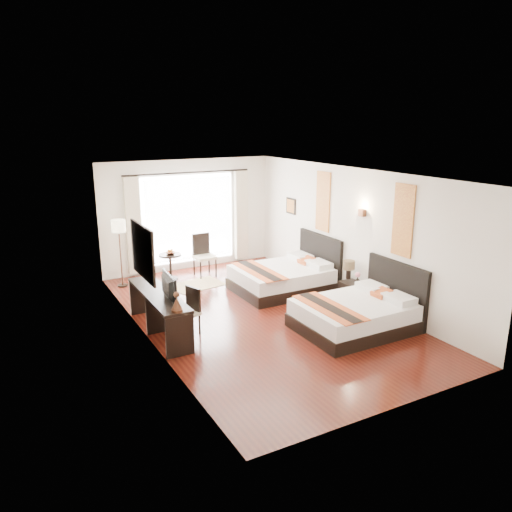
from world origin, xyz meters
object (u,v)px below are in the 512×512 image
bed_far (285,277)px  side_table (171,266)px  television (165,287)px  fruit_bowl (170,253)px  desk_chair (187,321)px  floor_lamp (119,231)px  nightstand (352,293)px  vase (358,279)px  table_lamp (349,266)px  window_chair (204,263)px  bed_near (358,313)px  console_desk (159,313)px

bed_far → side_table: size_ratio=3.38×
television → fruit_bowl: size_ratio=3.24×
desk_chair → television: bearing=-10.5°
desk_chair → floor_lamp: size_ratio=0.55×
nightstand → bed_far: bearing=119.2°
vase → desk_chair: bearing=175.3°
fruit_bowl → vase: bearing=-51.1°
television → side_table: size_ratio=1.24×
television → fruit_bowl: television is taller
vase → side_table: (-2.82, 3.54, -0.26)m
table_lamp → floor_lamp: bearing=140.3°
fruit_bowl → table_lamp: bearing=-49.1°
side_table → desk_chair: bearing=-104.2°
fruit_bowl → window_chair: bearing=-7.7°
table_lamp → window_chair: size_ratio=0.38×
bed_near → fruit_bowl: bed_near is taller
floor_lamp → desk_chair: bearing=-83.9°
bed_near → vase: size_ratio=14.28×
bed_far → window_chair: bed_far is taller
bed_near → nightstand: bed_near is taller
bed_far → nightstand: 1.60m
window_chair → table_lamp: bearing=31.2°
television → desk_chair: television is taller
bed_near → floor_lamp: size_ratio=1.32×
console_desk → television: size_ratio=2.83×
console_desk → television: 0.71m
bed_near → window_chair: bed_near is taller
console_desk → nightstand: bearing=-7.0°
table_lamp → bed_near: bearing=-121.7°
desk_chair → vase: bearing=156.4°
fruit_bowl → window_chair: (0.82, -0.11, -0.34)m
floor_lamp → side_table: bearing=-1.3°
floor_lamp → fruit_bowl: (1.17, -0.07, -0.67)m
television → table_lamp: bearing=-85.9°
window_chair → fruit_bowl: bearing=-98.9°
fruit_bowl → window_chair: window_chair is taller
desk_chair → floor_lamp: floor_lamp is taller
table_lamp → floor_lamp: floor_lamp is taller
television → vase: bearing=-89.7°
bed_far → window_chair: bearing=122.3°
nightstand → vase: 0.37m
console_desk → window_chair: window_chair is taller
table_lamp → side_table: size_ratio=0.63×
nightstand → console_desk: (-4.02, 0.49, 0.15)m
fruit_bowl → television: bearing=-110.5°
floor_lamp → window_chair: size_ratio=1.51×
table_lamp → desk_chair: (-3.62, 0.03, -0.51)m
television → floor_lamp: 3.34m
desk_chair → bed_far: bearing=-175.5°
bed_near → side_table: 4.95m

